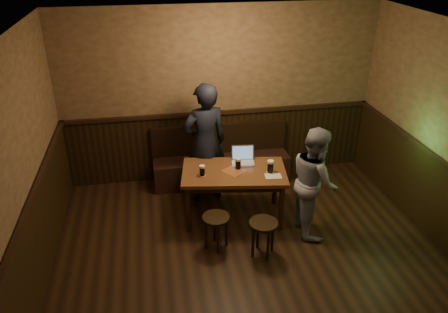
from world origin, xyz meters
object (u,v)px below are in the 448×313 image
stool_left (216,223)px  pint_right (270,166)px  pint_mid (238,164)px  stool_right (263,229)px  pint_left (202,171)px  pub_table (234,177)px  laptop (243,158)px  person_grey (314,181)px  bench (221,164)px  person_suit (205,144)px

stool_left → pint_right: (0.84, 0.51, 0.47)m
pint_mid → pint_right: bearing=-22.3°
stool_right → pint_right: bearing=69.8°
stool_right → pint_left: size_ratio=3.21×
pub_table → laptop: 0.33m
stool_left → pint_left: 0.75m
pint_right → stool_left: bearing=-148.9°
pint_left → laptop: size_ratio=0.44×
pub_table → pint_right: (0.48, -0.13, 0.19)m
person_grey → bench: bearing=36.0°
stool_right → stool_left: bearing=156.3°
pint_right → person_grey: bearing=-33.1°
pint_mid → person_suit: bearing=124.9°
pint_right → person_suit: bearing=137.9°
stool_left → laptop: size_ratio=1.37×
pub_table → person_suit: size_ratio=0.83×
bench → pint_left: bench is taller
bench → stool_right: 1.97m
bench → stool_right: size_ratio=4.46×
pint_right → person_suit: 1.08m
pub_table → stool_right: pub_table is taller
pint_mid → laptop: 0.22m
pint_left → stool_left: bearing=-80.9°
stool_left → stool_right: stool_right is taller
laptop → person_grey: size_ratio=0.23×
pub_table → person_suit: bearing=127.1°
person_suit → laptop: bearing=131.4°
stool_left → laptop: bearing=58.3°
pint_left → pint_right: (0.93, -0.07, 0.01)m
bench → pint_left: 1.32m
stool_left → person_grey: 1.42m
stool_left → person_grey: bearing=7.2°
bench → person_grey: (0.99, -1.54, 0.45)m
person_grey → pint_right: bearing=60.0°
pub_table → pint_left: pint_left is taller
pint_mid → person_grey: 1.06m
person_grey → pint_mid: bearing=64.5°
bench → person_grey: person_grey is taller
person_suit → pub_table: bearing=105.7°
pint_left → laptop: laptop is taller
bench → pint_left: bearing=-111.8°
pint_right → laptop: laptop is taller
pub_table → person_grey: 1.10m
stool_left → pint_left: bearing=99.1°
laptop → bench: bearing=108.5°
pub_table → person_grey: bearing=-16.1°
person_grey → stool_left: bearing=100.3°
bench → person_suit: size_ratio=1.18×
stool_left → person_grey: person_grey is taller
bench → person_suit: bearing=-123.8°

